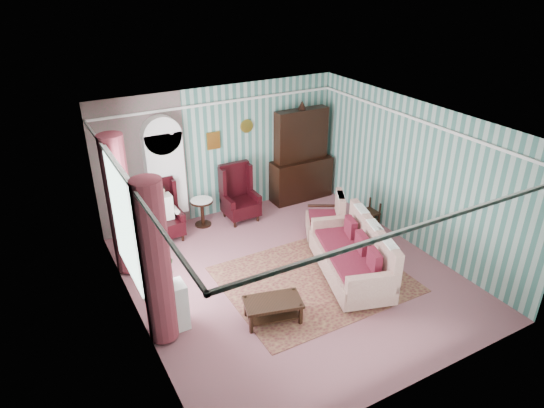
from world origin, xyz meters
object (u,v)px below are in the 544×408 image
dresser_hutch (302,152)px  bookcase (166,180)px  coffee_table (273,310)px  wingback_right (240,194)px  seated_woman (163,213)px  nest_table (367,213)px  plant_stand (169,308)px  wingback_left (163,212)px  sofa (351,252)px  floral_armchair (325,218)px  round_side_table (202,213)px

dresser_hutch → bookcase: bearing=177.9°
coffee_table → bookcase: bearing=96.8°
wingback_right → bookcase: bearing=165.4°
seated_woman → coffee_table: seated_woman is taller
wingback_right → nest_table: (2.32, -1.55, -0.35)m
plant_stand → coffee_table: plant_stand is taller
wingback_left → sofa: bearing=-50.2°
wingback_left → sofa: 3.90m
seated_woman → nest_table: size_ratio=2.19×
bookcase → dresser_hutch: bearing=-2.1°
wingback_right → coffee_table: bearing=-107.4°
dresser_hutch → wingback_right: dresser_hutch is taller
wingback_right → sofa: size_ratio=0.58×
nest_table → plant_stand: 5.02m
dresser_hutch → seated_woman: dresser_hutch is taller
wingback_left → nest_table: bearing=-20.8°
nest_table → floral_armchair: 1.16m
round_side_table → nest_table: round_side_table is taller
seated_woman → coffee_table: bearing=-78.2°
nest_table → wingback_left: bearing=159.2°
bookcase → dresser_hutch: dresser_hutch is taller
wingback_right → coffee_table: 3.54m
bookcase → wingback_left: bookcase is taller
seated_woman → bookcase: bearing=57.3°
bookcase → nest_table: (3.82, -1.94, -0.85)m
wingback_right → round_side_table: (-0.85, 0.15, -0.33)m
wingback_right → coffee_table: (-1.05, -3.36, -0.43)m
bookcase → seated_woman: (-0.25, -0.39, -0.53)m
bookcase → coffee_table: bearing=-83.2°
nest_table → sofa: (-1.57, -1.45, 0.27)m
round_side_table → sofa: 3.54m
dresser_hutch → seated_woman: bearing=-175.6°
wingback_left → round_side_table: 0.97m
wingback_left → seated_woman: size_ratio=1.06×
sofa → coffee_table: (-1.80, -0.36, -0.35)m
seated_woman → coffee_table: (0.70, -3.36, -0.40)m
wingback_right → floral_armchair: bearing=-53.1°
sofa → floral_armchair: sofa is taller
dresser_hutch → nest_table: bearing=-72.6°
nest_table → coffee_table: nest_table is taller
wingback_left → floral_armchair: wingback_left is taller
plant_stand → sofa: (3.30, -0.25, 0.14)m
coffee_table → sofa: bearing=11.4°
dresser_hutch → nest_table: (0.57, -1.82, -0.91)m
seated_woman → wingback_right: bearing=0.0°
nest_table → floral_armchair: bearing=-179.5°
round_side_table → floral_armchair: 2.65m
round_side_table → wingback_right: bearing=-10.0°
floral_armchair → dresser_hutch: bearing=11.7°
plant_stand → coffee_table: bearing=-22.1°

